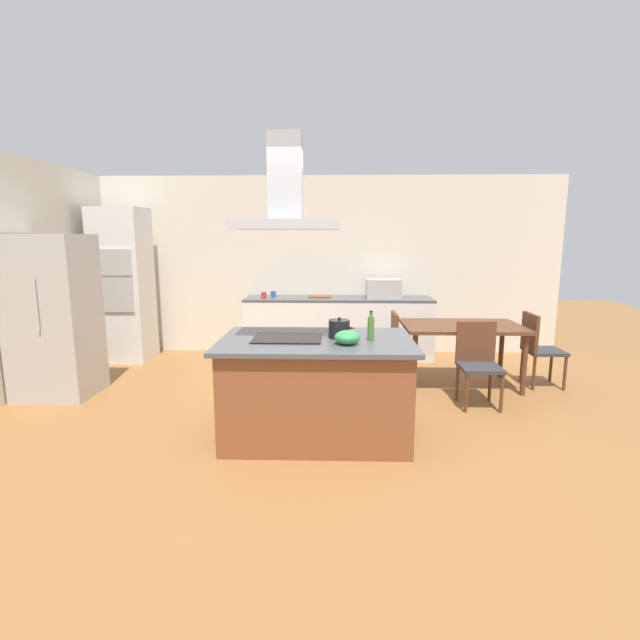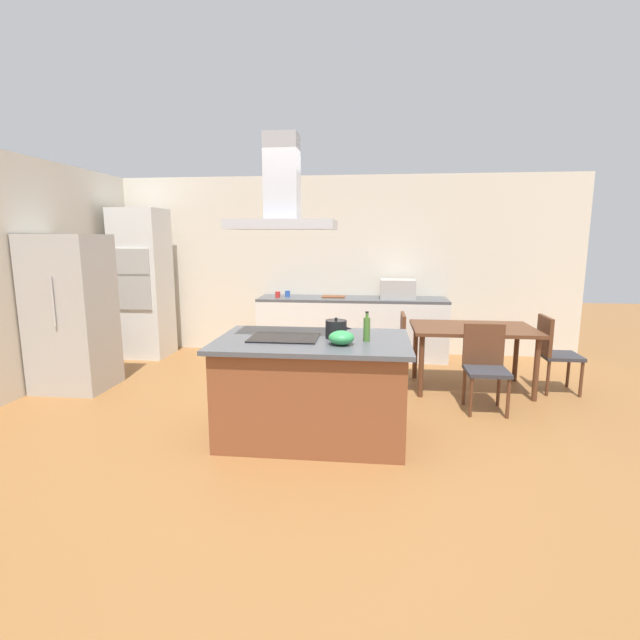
{
  "view_description": "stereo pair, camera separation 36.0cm",
  "coord_description": "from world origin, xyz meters",
  "px_view_note": "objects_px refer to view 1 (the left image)",
  "views": [
    {
      "loc": [
        0.15,
        -4.02,
        1.78
      ],
      "look_at": [
        0.02,
        0.4,
        1.0
      ],
      "focal_mm": 26.25,
      "sensor_mm": 36.0,
      "label": 1
    },
    {
      "loc": [
        0.51,
        -4.0,
        1.78
      ],
      "look_at": [
        0.02,
        0.4,
        1.0
      ],
      "focal_mm": 26.25,
      "sensor_mm": 36.0,
      "label": 2
    }
  ],
  "objects_px": {
    "mixing_bowl": "(347,337)",
    "range_hood": "(286,199)",
    "olive_oil_bottle": "(371,328)",
    "chair_facing_island": "(478,358)",
    "cooktop": "(288,338)",
    "chair_at_right_end": "(538,345)",
    "tea_kettle": "(339,329)",
    "wall_oven_stack": "(123,285)",
    "coffee_mug_blue": "(273,294)",
    "chair_at_left_end": "(385,344)",
    "refrigerator": "(54,316)",
    "countertop_microwave": "(383,288)",
    "dining_table": "(462,331)",
    "coffee_mug_red": "(264,295)",
    "cutting_board": "(320,297)"
  },
  "relations": [
    {
      "from": "mixing_bowl",
      "to": "range_hood",
      "type": "relative_size",
      "value": 0.24
    },
    {
      "from": "olive_oil_bottle",
      "to": "chair_facing_island",
      "type": "distance_m",
      "value": 1.61
    },
    {
      "from": "cooktop",
      "to": "chair_at_right_end",
      "type": "relative_size",
      "value": 0.67
    },
    {
      "from": "tea_kettle",
      "to": "wall_oven_stack",
      "type": "xyz_separation_m",
      "value": [
        -3.1,
        2.59,
        0.12
      ]
    },
    {
      "from": "coffee_mug_blue",
      "to": "wall_oven_stack",
      "type": "relative_size",
      "value": 0.04
    },
    {
      "from": "chair_at_left_end",
      "to": "chair_facing_island",
      "type": "distance_m",
      "value": 1.13
    },
    {
      "from": "chair_at_right_end",
      "to": "coffee_mug_blue",
      "type": "bearing_deg",
      "value": 157.55
    },
    {
      "from": "cooktop",
      "to": "tea_kettle",
      "type": "xyz_separation_m",
      "value": [
        0.46,
        0.06,
        0.08
      ]
    },
    {
      "from": "refrigerator",
      "to": "chair_at_right_end",
      "type": "distance_m",
      "value": 5.63
    },
    {
      "from": "countertop_microwave",
      "to": "coffee_mug_blue",
      "type": "bearing_deg",
      "value": 178.12
    },
    {
      "from": "countertop_microwave",
      "to": "dining_table",
      "type": "xyz_separation_m",
      "value": [
        0.81,
        -1.34,
        -0.37
      ]
    },
    {
      "from": "dining_table",
      "to": "range_hood",
      "type": "bearing_deg",
      "value": -141.73
    },
    {
      "from": "wall_oven_stack",
      "to": "countertop_microwave",
      "type": "bearing_deg",
      "value": 3.53
    },
    {
      "from": "coffee_mug_red",
      "to": "cutting_board",
      "type": "bearing_deg",
      "value": 8.68
    },
    {
      "from": "cooktop",
      "to": "dining_table",
      "type": "xyz_separation_m",
      "value": [
        1.95,
        1.54,
        -0.24
      ]
    },
    {
      "from": "mixing_bowl",
      "to": "cutting_board",
      "type": "relative_size",
      "value": 0.63
    },
    {
      "from": "olive_oil_bottle",
      "to": "dining_table",
      "type": "xyz_separation_m",
      "value": [
        1.22,
        1.58,
        -0.34
      ]
    },
    {
      "from": "mixing_bowl",
      "to": "countertop_microwave",
      "type": "height_order",
      "value": "countertop_microwave"
    },
    {
      "from": "chair_at_left_end",
      "to": "coffee_mug_red",
      "type": "bearing_deg",
      "value": 142.81
    },
    {
      "from": "mixing_bowl",
      "to": "countertop_microwave",
      "type": "bearing_deg",
      "value": 78.63
    },
    {
      "from": "cooktop",
      "to": "coffee_mug_blue",
      "type": "height_order",
      "value": "coffee_mug_blue"
    },
    {
      "from": "olive_oil_bottle",
      "to": "coffee_mug_blue",
      "type": "bearing_deg",
      "value": 112.45
    },
    {
      "from": "coffee_mug_red",
      "to": "dining_table",
      "type": "height_order",
      "value": "coffee_mug_red"
    },
    {
      "from": "tea_kettle",
      "to": "mixing_bowl",
      "type": "bearing_deg",
      "value": -75.94
    },
    {
      "from": "chair_at_right_end",
      "to": "range_hood",
      "type": "distance_m",
      "value": 3.63
    },
    {
      "from": "tea_kettle",
      "to": "coffee_mug_red",
      "type": "bearing_deg",
      "value": 111.53
    },
    {
      "from": "countertop_microwave",
      "to": "chair_at_left_end",
      "type": "relative_size",
      "value": 0.56
    },
    {
      "from": "coffee_mug_red",
      "to": "chair_at_right_end",
      "type": "xyz_separation_m",
      "value": [
        3.49,
        -1.26,
        -0.44
      ]
    },
    {
      "from": "coffee_mug_red",
      "to": "chair_at_left_end",
      "type": "distance_m",
      "value": 2.13
    },
    {
      "from": "cooktop",
      "to": "chair_at_right_end",
      "type": "height_order",
      "value": "cooktop"
    },
    {
      "from": "refrigerator",
      "to": "chair_facing_island",
      "type": "height_order",
      "value": "refrigerator"
    },
    {
      "from": "chair_at_left_end",
      "to": "range_hood",
      "type": "bearing_deg",
      "value": -123.97
    },
    {
      "from": "coffee_mug_red",
      "to": "coffee_mug_blue",
      "type": "height_order",
      "value": "same"
    },
    {
      "from": "countertop_microwave",
      "to": "refrigerator",
      "type": "height_order",
      "value": "refrigerator"
    },
    {
      "from": "cooktop",
      "to": "chair_facing_island",
      "type": "relative_size",
      "value": 0.67
    },
    {
      "from": "refrigerator",
      "to": "range_hood",
      "type": "distance_m",
      "value": 3.15
    },
    {
      "from": "chair_at_right_end",
      "to": "cutting_board",
      "type": "bearing_deg",
      "value": 152.52
    },
    {
      "from": "chair_at_right_end",
      "to": "range_hood",
      "type": "bearing_deg",
      "value": -151.75
    },
    {
      "from": "refrigerator",
      "to": "wall_oven_stack",
      "type": "bearing_deg",
      "value": 87.14
    },
    {
      "from": "cutting_board",
      "to": "refrigerator",
      "type": "height_order",
      "value": "refrigerator"
    },
    {
      "from": "cutting_board",
      "to": "wall_oven_stack",
      "type": "distance_m",
      "value": 2.87
    },
    {
      "from": "cooktop",
      "to": "countertop_microwave",
      "type": "xyz_separation_m",
      "value": [
        1.14,
        2.88,
        0.13
      ]
    },
    {
      "from": "dining_table",
      "to": "chair_at_right_end",
      "type": "bearing_deg",
      "value": -0.0
    },
    {
      "from": "coffee_mug_red",
      "to": "tea_kettle",
      "type": "bearing_deg",
      "value": -68.47
    },
    {
      "from": "cooktop",
      "to": "wall_oven_stack",
      "type": "relative_size",
      "value": 0.27
    },
    {
      "from": "countertop_microwave",
      "to": "wall_oven_stack",
      "type": "bearing_deg",
      "value": -176.47
    },
    {
      "from": "cutting_board",
      "to": "dining_table",
      "type": "bearing_deg",
      "value": -38.36
    },
    {
      "from": "coffee_mug_blue",
      "to": "dining_table",
      "type": "relative_size",
      "value": 0.06
    },
    {
      "from": "coffee_mug_red",
      "to": "range_hood",
      "type": "xyz_separation_m",
      "value": [
        0.63,
        -2.8,
        1.16
      ]
    },
    {
      "from": "chair_at_right_end",
      "to": "range_hood",
      "type": "relative_size",
      "value": 0.99
    }
  ]
}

